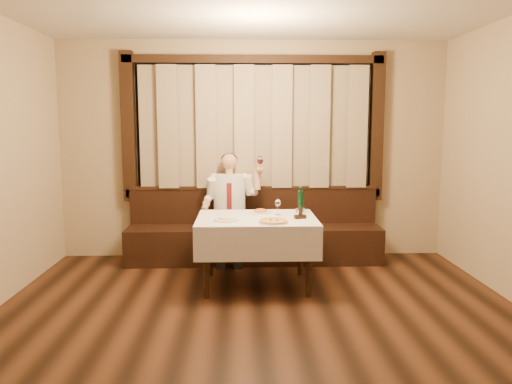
{
  "coord_description": "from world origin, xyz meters",
  "views": [
    {
      "loc": [
        -0.17,
        -3.53,
        1.75
      ],
      "look_at": [
        0.0,
        1.9,
        1.0
      ],
      "focal_mm": 35.0,
      "sensor_mm": 36.0,
      "label": 1
    }
  ],
  "objects_px": {
    "pasta_red": "(260,210)",
    "green_bottle": "(301,201)",
    "cruet_caddy": "(300,214)",
    "pasta_cream": "(226,217)",
    "pizza": "(273,221)",
    "banquette": "(254,236)",
    "seated_man": "(230,199)",
    "dining_table": "(257,227)"
  },
  "relations": [
    {
      "from": "pasta_cream",
      "to": "green_bottle",
      "type": "distance_m",
      "value": 0.94
    },
    {
      "from": "cruet_caddy",
      "to": "seated_man",
      "type": "bearing_deg",
      "value": 108.2
    },
    {
      "from": "green_bottle",
      "to": "seated_man",
      "type": "xyz_separation_m",
      "value": [
        -0.81,
        0.66,
        -0.08
      ]
    },
    {
      "from": "pizza",
      "to": "seated_man",
      "type": "bearing_deg",
      "value": 110.54
    },
    {
      "from": "green_bottle",
      "to": "cruet_caddy",
      "type": "xyz_separation_m",
      "value": [
        -0.05,
        -0.36,
        -0.08
      ]
    },
    {
      "from": "green_bottle",
      "to": "cruet_caddy",
      "type": "relative_size",
      "value": 2.28
    },
    {
      "from": "cruet_caddy",
      "to": "banquette",
      "type": "bearing_deg",
      "value": 93.92
    },
    {
      "from": "banquette",
      "to": "pasta_red",
      "type": "distance_m",
      "value": 0.91
    },
    {
      "from": "seated_man",
      "to": "pizza",
      "type": "bearing_deg",
      "value": -69.46
    },
    {
      "from": "pizza",
      "to": "cruet_caddy",
      "type": "relative_size",
      "value": 2.33
    },
    {
      "from": "dining_table",
      "to": "seated_man",
      "type": "height_order",
      "value": "seated_man"
    },
    {
      "from": "banquette",
      "to": "pizza",
      "type": "relative_size",
      "value": 10.43
    },
    {
      "from": "pasta_red",
      "to": "green_bottle",
      "type": "bearing_deg",
      "value": 3.17
    },
    {
      "from": "dining_table",
      "to": "pasta_red",
      "type": "bearing_deg",
      "value": 78.21
    },
    {
      "from": "banquette",
      "to": "pasta_red",
      "type": "height_order",
      "value": "banquette"
    },
    {
      "from": "pasta_cream",
      "to": "dining_table",
      "type": "bearing_deg",
      "value": 28.56
    },
    {
      "from": "pizza",
      "to": "pasta_red",
      "type": "distance_m",
      "value": 0.56
    },
    {
      "from": "pasta_red",
      "to": "seated_man",
      "type": "relative_size",
      "value": 0.18
    },
    {
      "from": "pizza",
      "to": "green_bottle",
      "type": "height_order",
      "value": "green_bottle"
    },
    {
      "from": "seated_man",
      "to": "green_bottle",
      "type": "bearing_deg",
      "value": -39.43
    },
    {
      "from": "green_bottle",
      "to": "banquette",
      "type": "bearing_deg",
      "value": 123.77
    },
    {
      "from": "pasta_red",
      "to": "cruet_caddy",
      "type": "bearing_deg",
      "value": -39.79
    },
    {
      "from": "green_bottle",
      "to": "cruet_caddy",
      "type": "height_order",
      "value": "green_bottle"
    },
    {
      "from": "green_bottle",
      "to": "seated_man",
      "type": "relative_size",
      "value": 0.22
    },
    {
      "from": "pizza",
      "to": "seated_man",
      "type": "xyz_separation_m",
      "value": [
        -0.46,
        1.24,
        0.04
      ]
    },
    {
      "from": "banquette",
      "to": "pasta_cream",
      "type": "distance_m",
      "value": 1.33
    },
    {
      "from": "pasta_red",
      "to": "green_bottle",
      "type": "relative_size",
      "value": 0.84
    },
    {
      "from": "pasta_red",
      "to": "cruet_caddy",
      "type": "distance_m",
      "value": 0.53
    },
    {
      "from": "dining_table",
      "to": "pasta_cream",
      "type": "height_order",
      "value": "pasta_cream"
    },
    {
      "from": "cruet_caddy",
      "to": "seated_man",
      "type": "height_order",
      "value": "seated_man"
    },
    {
      "from": "pizza",
      "to": "cruet_caddy",
      "type": "bearing_deg",
      "value": 35.65
    },
    {
      "from": "banquette",
      "to": "green_bottle",
      "type": "distance_m",
      "value": 1.07
    },
    {
      "from": "banquette",
      "to": "green_bottle",
      "type": "height_order",
      "value": "green_bottle"
    },
    {
      "from": "seated_man",
      "to": "pasta_cream",
      "type": "bearing_deg",
      "value": -90.83
    },
    {
      "from": "pasta_red",
      "to": "pasta_cream",
      "type": "bearing_deg",
      "value": -131.4
    },
    {
      "from": "seated_man",
      "to": "cruet_caddy",
      "type": "bearing_deg",
      "value": -53.46
    },
    {
      "from": "pasta_cream",
      "to": "banquette",
      "type": "bearing_deg",
      "value": 75.06
    },
    {
      "from": "pizza",
      "to": "seated_man",
      "type": "distance_m",
      "value": 1.32
    },
    {
      "from": "dining_table",
      "to": "seated_man",
      "type": "distance_m",
      "value": 0.99
    },
    {
      "from": "banquette",
      "to": "pizza",
      "type": "xyz_separation_m",
      "value": [
        0.16,
        -1.33,
        0.46
      ]
    },
    {
      "from": "banquette",
      "to": "pasta_cream",
      "type": "height_order",
      "value": "banquette"
    },
    {
      "from": "pasta_red",
      "to": "cruet_caddy",
      "type": "relative_size",
      "value": 1.91
    }
  ]
}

